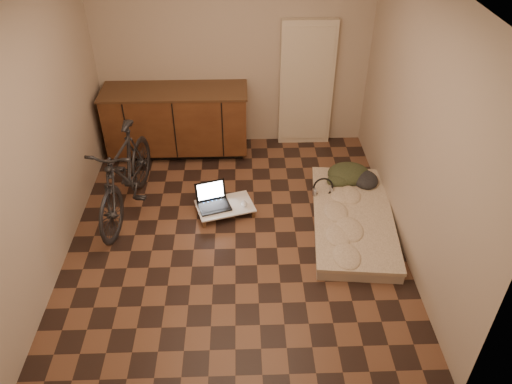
{
  "coord_description": "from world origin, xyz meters",
  "views": [
    {
      "loc": [
        0.09,
        -4.11,
        3.6
      ],
      "look_at": [
        0.23,
        0.0,
        0.55
      ],
      "focal_mm": 35.0,
      "sensor_mm": 36.0,
      "label": 1
    }
  ],
  "objects_px": {
    "futon": "(353,219)",
    "laptop": "(213,201)",
    "bicycle": "(125,170)",
    "lap_desk": "(225,206)"
  },
  "relations": [
    {
      "from": "bicycle",
      "to": "laptop",
      "type": "xyz_separation_m",
      "value": [
        0.95,
        -0.08,
        -0.39
      ]
    },
    {
      "from": "bicycle",
      "to": "lap_desk",
      "type": "distance_m",
      "value": 1.18
    },
    {
      "from": "bicycle",
      "to": "futon",
      "type": "relative_size",
      "value": 0.91
    },
    {
      "from": "laptop",
      "to": "bicycle",
      "type": "bearing_deg",
      "value": 158.12
    },
    {
      "from": "bicycle",
      "to": "futon",
      "type": "distance_m",
      "value": 2.57
    },
    {
      "from": "bicycle",
      "to": "futon",
      "type": "height_order",
      "value": "bicycle"
    },
    {
      "from": "lap_desk",
      "to": "laptop",
      "type": "height_order",
      "value": "laptop"
    },
    {
      "from": "bicycle",
      "to": "laptop",
      "type": "relative_size",
      "value": 3.96
    },
    {
      "from": "futon",
      "to": "bicycle",
      "type": "bearing_deg",
      "value": 177.87
    },
    {
      "from": "futon",
      "to": "laptop",
      "type": "relative_size",
      "value": 4.37
    }
  ]
}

